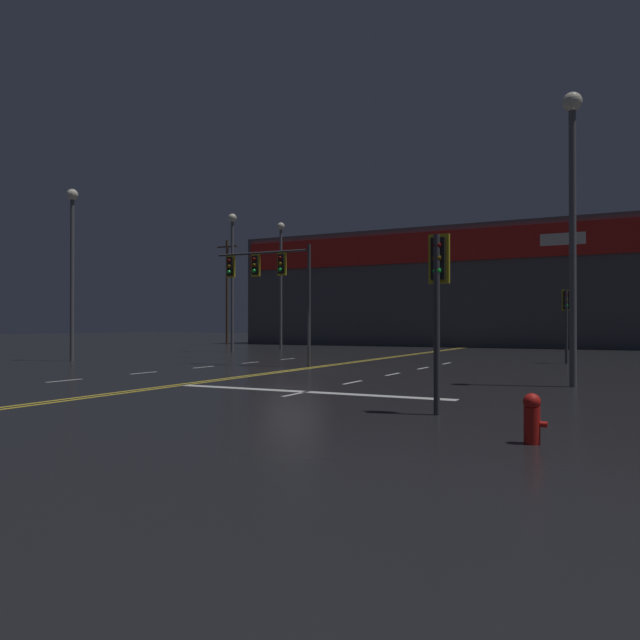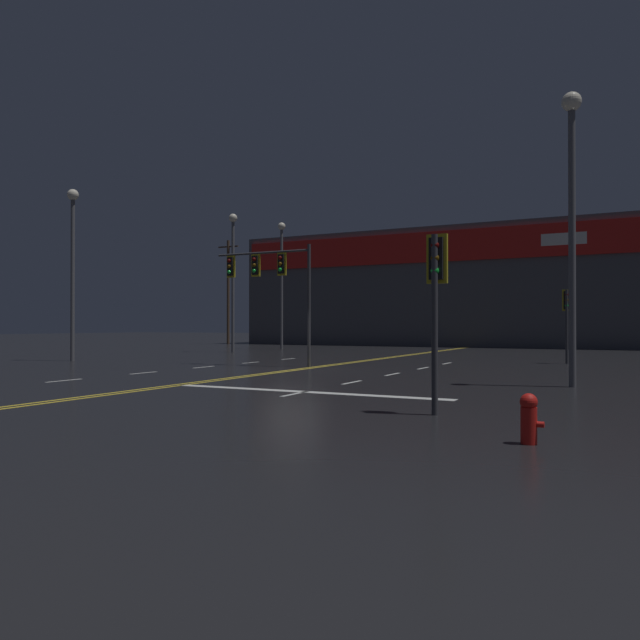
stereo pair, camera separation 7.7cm
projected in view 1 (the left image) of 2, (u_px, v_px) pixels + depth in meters
The scene contains 12 objects.
ground_plane at pixel (291, 370), 24.43m from camera, with size 200.00×200.00×0.00m, color black.
road_markings at pixel (293, 373), 23.10m from camera, with size 12.61×60.00×0.01m.
traffic_signal_median at pixel (268, 273), 27.33m from camera, with size 4.75×0.36×5.22m.
traffic_signal_corner_southeast at pixel (438, 282), 12.42m from camera, with size 0.42×0.36×3.60m.
traffic_signal_corner_northeast at pixel (567, 309), 28.82m from camera, with size 0.42×0.36×3.43m.
streetlight_near_left at pixel (72, 250), 30.92m from camera, with size 0.56×0.56×8.55m.
streetlight_near_right at pixel (232, 263), 41.03m from camera, with size 0.56×0.56×9.14m.
streetlight_far_left at pixel (281, 268), 46.01m from camera, with size 0.56×0.56×9.38m.
streetlight_far_right at pixel (572, 196), 17.94m from camera, with size 0.56×0.56×8.50m.
fire_hydrant at pixel (532, 417), 9.31m from camera, with size 0.35×0.26×0.76m.
building_backdrop at pixel (480, 288), 54.28m from camera, with size 41.57×10.23×9.95m.
utility_pole_row at pixel (467, 281), 48.27m from camera, with size 46.00×0.26×10.36m.
Camera 1 is at (12.07, -21.29, 1.77)m, focal length 35.00 mm.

